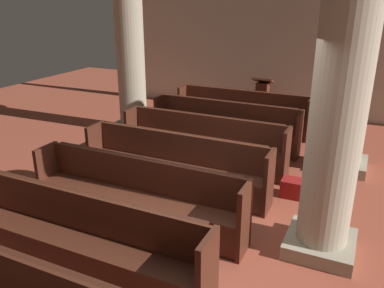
% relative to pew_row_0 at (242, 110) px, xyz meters
% --- Properties ---
extents(ground_plane, '(19.20, 19.20, 0.00)m').
position_rel_pew_row_0_xyz_m(ground_plane, '(0.85, -4.17, -0.48)').
color(ground_plane, '#9E4733').
extents(back_wall, '(10.00, 0.16, 4.50)m').
position_rel_pew_row_0_xyz_m(back_wall, '(0.85, 1.91, 1.77)').
color(back_wall, beige).
rests_on(back_wall, ground).
extents(pew_row_0, '(3.03, 0.47, 0.90)m').
position_rel_pew_row_0_xyz_m(pew_row_0, '(0.00, 0.00, 0.00)').
color(pew_row_0, '#4C2316').
rests_on(pew_row_0, ground).
extents(pew_row_1, '(3.03, 0.46, 0.90)m').
position_rel_pew_row_0_xyz_m(pew_row_1, '(0.00, -1.10, 0.00)').
color(pew_row_1, '#4C2316').
rests_on(pew_row_1, ground).
extents(pew_row_2, '(3.03, 0.46, 0.90)m').
position_rel_pew_row_0_xyz_m(pew_row_2, '(0.00, -2.21, 0.00)').
color(pew_row_2, '#4C2316').
rests_on(pew_row_2, ground).
extents(pew_row_3, '(3.03, 0.47, 0.90)m').
position_rel_pew_row_0_xyz_m(pew_row_3, '(0.00, -3.31, 0.00)').
color(pew_row_3, '#4C2316').
rests_on(pew_row_3, ground).
extents(pew_row_4, '(3.03, 0.46, 0.90)m').
position_rel_pew_row_0_xyz_m(pew_row_4, '(0.00, -4.41, 0.00)').
color(pew_row_4, '#4C2316').
rests_on(pew_row_4, ground).
extents(pew_row_5, '(3.03, 0.47, 0.90)m').
position_rel_pew_row_0_xyz_m(pew_row_5, '(0.00, -5.52, 0.00)').
color(pew_row_5, '#4C2316').
rests_on(pew_row_5, ground).
extents(pillar_aisle_side, '(0.88, 0.88, 3.65)m').
position_rel_pew_row_0_xyz_m(pillar_aisle_side, '(2.31, -1.29, 1.42)').
color(pillar_aisle_side, '#9F967E').
rests_on(pillar_aisle_side, ground).
extents(pillar_far_side, '(0.88, 0.88, 3.65)m').
position_rel_pew_row_0_xyz_m(pillar_far_side, '(-2.26, -1.00, 1.42)').
color(pillar_far_side, '#9F967E').
rests_on(pillar_far_side, ground).
extents(pillar_aisle_rear, '(0.85, 0.85, 3.65)m').
position_rel_pew_row_0_xyz_m(pillar_aisle_rear, '(2.31, -3.98, 1.42)').
color(pillar_aisle_rear, '#9F967E').
rests_on(pillar_aisle_rear, ground).
extents(lectern, '(0.48, 0.45, 1.08)m').
position_rel_pew_row_0_xyz_m(lectern, '(0.20, 0.91, -0.02)').
color(lectern, '#492215').
rests_on(lectern, ground).
extents(kneeler_box_red, '(0.36, 0.28, 0.28)m').
position_rel_pew_row_0_xyz_m(kneeler_box_red, '(1.73, -2.73, -0.34)').
color(kneeler_box_red, maroon).
rests_on(kneeler_box_red, ground).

